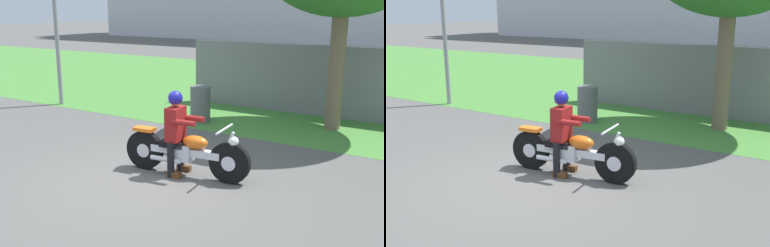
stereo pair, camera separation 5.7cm
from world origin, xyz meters
The scene contains 6 objects.
ground centered at (0.00, 0.00, 0.00)m, with size 120.00×120.00×0.00m, color #565451.
grass_verge centered at (0.00, 9.17, 0.00)m, with size 60.00×12.00×0.01m, color #478438.
motorcycle_lead centered at (0.51, 0.59, 0.41)m, with size 2.24×0.66×0.90m.
rider_lead centered at (0.34, 0.57, 0.83)m, with size 0.58×0.50×1.42m.
trash_can centered at (-1.22, 3.85, 0.44)m, with size 0.49×0.49×0.88m, color #595E5B.
fence_segment centered at (0.82, 6.00, 0.90)m, with size 7.00×0.06×1.80m, color slate.
Camera 2 is at (4.51, -5.37, 2.73)m, focal length 42.75 mm.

